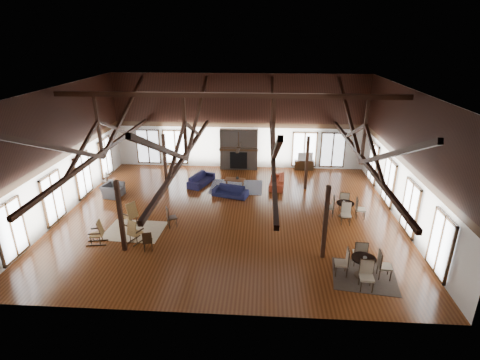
# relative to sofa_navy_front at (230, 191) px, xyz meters

# --- Properties ---
(floor) EXTENTS (16.00, 16.00, 0.00)m
(floor) POSITION_rel_sofa_navy_front_xyz_m (0.17, -2.17, -0.28)
(floor) COLOR #623114
(floor) RESTS_ON ground
(ceiling) EXTENTS (16.00, 14.00, 0.02)m
(ceiling) POSITION_rel_sofa_navy_front_xyz_m (0.17, -2.17, 5.72)
(ceiling) COLOR black
(ceiling) RESTS_ON wall_back
(wall_back) EXTENTS (16.00, 0.02, 6.00)m
(wall_back) POSITION_rel_sofa_navy_front_xyz_m (0.17, 4.83, 2.72)
(wall_back) COLOR silver
(wall_back) RESTS_ON floor
(wall_front) EXTENTS (16.00, 0.02, 6.00)m
(wall_front) POSITION_rel_sofa_navy_front_xyz_m (0.17, -9.17, 2.72)
(wall_front) COLOR silver
(wall_front) RESTS_ON floor
(wall_left) EXTENTS (0.02, 14.00, 6.00)m
(wall_left) POSITION_rel_sofa_navy_front_xyz_m (-7.83, -2.17, 2.72)
(wall_left) COLOR silver
(wall_left) RESTS_ON floor
(wall_right) EXTENTS (0.02, 14.00, 6.00)m
(wall_right) POSITION_rel_sofa_navy_front_xyz_m (8.17, -2.17, 2.72)
(wall_right) COLOR silver
(wall_right) RESTS_ON floor
(roof_truss) EXTENTS (15.60, 14.07, 3.14)m
(roof_truss) POSITION_rel_sofa_navy_front_xyz_m (0.17, -2.17, 3.75)
(roof_truss) COLOR black
(roof_truss) RESTS_ON wall_back
(post_grid) EXTENTS (8.16, 7.16, 3.05)m
(post_grid) POSITION_rel_sofa_navy_front_xyz_m (0.17, -2.17, 1.25)
(post_grid) COLOR black
(post_grid) RESTS_ON floor
(fireplace) EXTENTS (2.50, 0.69, 2.60)m
(fireplace) POSITION_rel_sofa_navy_front_xyz_m (0.17, 4.50, 1.01)
(fireplace) COLOR brown
(fireplace) RESTS_ON floor
(ceiling_fan) EXTENTS (1.60, 1.60, 0.75)m
(ceiling_fan) POSITION_rel_sofa_navy_front_xyz_m (0.67, -3.17, 3.46)
(ceiling_fan) COLOR black
(ceiling_fan) RESTS_ON roof_truss
(sofa_navy_front) EXTENTS (2.04, 1.26, 0.56)m
(sofa_navy_front) POSITION_rel_sofa_navy_front_xyz_m (0.00, 0.00, 0.00)
(sofa_navy_front) COLOR #141638
(sofa_navy_front) RESTS_ON floor
(sofa_navy_left) EXTENTS (2.20, 1.45, 0.60)m
(sofa_navy_left) POSITION_rel_sofa_navy_front_xyz_m (-1.85, 1.61, 0.02)
(sofa_navy_left) COLOR #131234
(sofa_navy_left) RESTS_ON floor
(sofa_orange) EXTENTS (2.11, 0.98, 0.60)m
(sofa_orange) POSITION_rel_sofa_navy_front_xyz_m (2.56, 1.62, 0.02)
(sofa_orange) COLOR #98351D
(sofa_orange) RESTS_ON floor
(coffee_table) EXTENTS (1.20, 0.73, 0.43)m
(coffee_table) POSITION_rel_sofa_navy_front_xyz_m (0.14, 1.46, 0.10)
(coffee_table) COLOR brown
(coffee_table) RESTS_ON floor
(vase) EXTENTS (0.20, 0.20, 0.20)m
(vase) POSITION_rel_sofa_navy_front_xyz_m (0.29, 1.45, 0.25)
(vase) COLOR #B2B2B2
(vase) RESTS_ON coffee_table
(armchair) EXTENTS (1.23, 1.12, 0.70)m
(armchair) POSITION_rel_sofa_navy_front_xyz_m (-6.35, -0.40, 0.07)
(armchair) COLOR #373639
(armchair) RESTS_ON floor
(side_table_lamp) EXTENTS (0.45, 0.45, 1.16)m
(side_table_lamp) POSITION_rel_sofa_navy_front_xyz_m (-6.91, 0.29, 0.16)
(side_table_lamp) COLOR black
(side_table_lamp) RESTS_ON floor
(rocking_chair_a) EXTENTS (1.02, 0.88, 1.17)m
(rocking_chair_a) POSITION_rel_sofa_navy_front_xyz_m (-4.24, -3.61, 0.27)
(rocking_chair_a) COLOR olive
(rocking_chair_a) RESTS_ON floor
(rocking_chair_b) EXTENTS (0.72, 0.90, 1.03)m
(rocking_chair_b) POSITION_rel_sofa_navy_front_xyz_m (-3.60, -5.06, 0.21)
(rocking_chair_b) COLOR olive
(rocking_chair_b) RESTS_ON floor
(rocking_chair_c) EXTENTS (0.89, 0.58, 1.07)m
(rocking_chair_c) POSITION_rel_sofa_navy_front_xyz_m (-5.07, -5.24, 0.23)
(rocking_chair_c) COLOR olive
(rocking_chair_c) RESTS_ON floor
(side_chair_a) EXTENTS (0.56, 0.56, 0.98)m
(side_chair_a) POSITION_rel_sofa_navy_front_xyz_m (-2.43, -3.61, 0.29)
(side_chair_a) COLOR black
(side_chair_a) RESTS_ON floor
(side_chair_b) EXTENTS (0.45, 0.45, 0.88)m
(side_chair_b) POSITION_rel_sofa_navy_front_xyz_m (-2.84, -5.68, 0.23)
(side_chair_b) COLOR black
(side_chair_b) RESTS_ON floor
(cafe_table_near) EXTENTS (2.04, 2.04, 1.05)m
(cafe_table_near) POSITION_rel_sofa_navy_front_xyz_m (5.43, -6.84, 0.25)
(cafe_table_near) COLOR black
(cafe_table_near) RESTS_ON floor
(cafe_table_far) EXTENTS (1.97, 1.97, 1.01)m
(cafe_table_far) POSITION_rel_sofa_navy_front_xyz_m (5.71, -2.08, 0.23)
(cafe_table_far) COLOR black
(cafe_table_far) RESTS_ON floor
(cup_near) EXTENTS (0.16, 0.16, 0.11)m
(cup_near) POSITION_rel_sofa_navy_front_xyz_m (5.44, -6.93, 0.54)
(cup_near) COLOR #B2B2B2
(cup_near) RESTS_ON cafe_table_near
(cup_far) EXTENTS (0.15, 0.15, 0.10)m
(cup_far) POSITION_rel_sofa_navy_front_xyz_m (5.63, -2.10, 0.50)
(cup_far) COLOR #B2B2B2
(cup_far) RESTS_ON cafe_table_far
(tv_console) EXTENTS (1.23, 0.46, 0.61)m
(tv_console) POSITION_rel_sofa_navy_front_xyz_m (4.39, 4.58, 0.03)
(tv_console) COLOR black
(tv_console) RESTS_ON floor
(television) EXTENTS (0.96, 0.22, 0.55)m
(television) POSITION_rel_sofa_navy_front_xyz_m (4.43, 4.58, 0.61)
(television) COLOR #B2B2B2
(television) RESTS_ON tv_console
(rug_tan) EXTENTS (2.63, 2.12, 0.01)m
(rug_tan) POSITION_rel_sofa_navy_front_xyz_m (-3.95, -4.09, -0.27)
(rug_tan) COLOR #C5B489
(rug_tan) RESTS_ON floor
(rug_navy) EXTENTS (2.99, 2.25, 0.01)m
(rug_navy) POSITION_rel_sofa_navy_front_xyz_m (0.24, 1.32, -0.27)
(rug_navy) COLOR #1C284F
(rug_navy) RESTS_ON floor
(rug_dark) EXTENTS (2.49, 2.32, 0.01)m
(rug_dark) POSITION_rel_sofa_navy_front_xyz_m (5.53, -6.85, -0.27)
(rug_dark) COLOR black
(rug_dark) RESTS_ON floor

